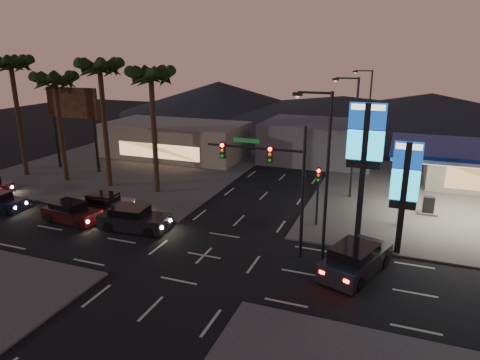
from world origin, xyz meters
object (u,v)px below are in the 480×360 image
at_px(traffic_signal_mast, 274,171).
at_px(car_lane_a_mid, 71,213).
at_px(pylon_sign_tall, 365,145).
at_px(car_lane_a_front, 134,219).
at_px(suv_station, 356,260).
at_px(pylon_sign_short, 405,181).
at_px(car_lane_b_mid, 106,206).
at_px(car_lane_b_front, 106,203).

height_order(traffic_signal_mast, car_lane_a_mid, traffic_signal_mast).
height_order(pylon_sign_tall, car_lane_a_front, pylon_sign_tall).
bearing_deg(suv_station, car_lane_a_mid, 178.74).
height_order(pylon_sign_tall, pylon_sign_short, pylon_sign_tall).
xyz_separation_m(car_lane_b_mid, suv_station, (18.91, -2.72, 0.18)).
distance_m(car_lane_a_mid, car_lane_b_mid, 2.62).
height_order(car_lane_b_mid, suv_station, suv_station).
distance_m(traffic_signal_mast, car_lane_b_front, 14.99).
distance_m(pylon_sign_tall, car_lane_b_front, 19.75).
bearing_deg(car_lane_b_mid, suv_station, -8.17).
bearing_deg(car_lane_b_mid, pylon_sign_short, 1.85).
relative_size(car_lane_b_front, car_lane_b_mid, 1.06).
xyz_separation_m(traffic_signal_mast, car_lane_a_mid, (-15.14, -0.44, -4.55)).
bearing_deg(car_lane_b_front, car_lane_a_mid, -111.48).
relative_size(pylon_sign_tall, pylon_sign_short, 1.29).
relative_size(pylon_sign_tall, traffic_signal_mast, 1.12).
bearing_deg(car_lane_a_front, suv_station, -3.26).
bearing_deg(car_lane_b_front, car_lane_b_mid, -53.56).
height_order(traffic_signal_mast, suv_station, traffic_signal_mast).
xyz_separation_m(car_lane_b_front, suv_station, (19.18, -3.08, 0.15)).
bearing_deg(car_lane_a_mid, car_lane_b_front, 68.52).
bearing_deg(car_lane_b_mid, car_lane_a_mid, -119.79).
bearing_deg(car_lane_a_mid, pylon_sign_tall, 11.25).
distance_m(pylon_sign_tall, car_lane_a_front, 16.25).
distance_m(car_lane_a_mid, car_lane_b_front, 2.83).
relative_size(car_lane_a_mid, car_lane_b_front, 1.05).
distance_m(pylon_sign_short, suv_station, 5.58).
height_order(pylon_sign_short, suv_station, pylon_sign_short).
height_order(pylon_sign_tall, car_lane_b_mid, pylon_sign_tall).
distance_m(car_lane_b_front, car_lane_b_mid, 0.45).
relative_size(pylon_sign_short, car_lane_a_front, 1.38).
distance_m(car_lane_a_mid, suv_station, 20.22).
relative_size(pylon_sign_short, suv_station, 1.26).
height_order(pylon_sign_short, car_lane_a_mid, pylon_sign_short).
bearing_deg(pylon_sign_tall, traffic_signal_mast, -143.48).
bearing_deg(car_lane_a_mid, car_lane_a_front, 4.74).
bearing_deg(car_lane_a_front, car_lane_a_mid, -175.26).
bearing_deg(suv_station, pylon_sign_short, 57.47).
relative_size(pylon_sign_short, car_lane_b_mid, 1.68).
height_order(pylon_sign_tall, suv_station, pylon_sign_tall).
bearing_deg(suv_station, pylon_sign_tall, 94.33).
height_order(pylon_sign_tall, car_lane_b_front, pylon_sign_tall).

